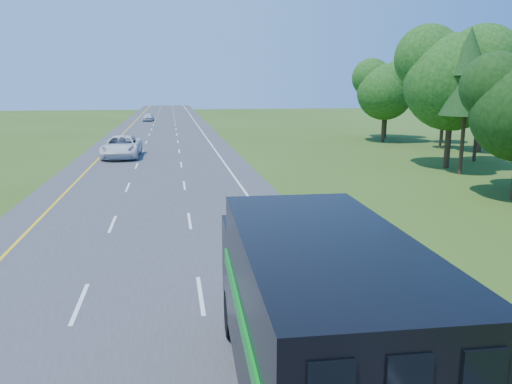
# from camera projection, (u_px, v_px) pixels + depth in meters

# --- Properties ---
(road) EXTENTS (15.00, 260.00, 0.04)m
(road) POSITION_uv_depth(u_px,v_px,m) (160.00, 160.00, 44.37)
(road) COLOR #38383A
(road) RESTS_ON ground
(lane_markings) EXTENTS (11.15, 260.00, 0.01)m
(lane_markings) POSITION_uv_depth(u_px,v_px,m) (160.00, 160.00, 44.36)
(lane_markings) COLOR yellow
(lane_markings) RESTS_ON road
(horse_truck) EXTENTS (3.12, 9.15, 4.01)m
(horse_truck) POSITION_uv_depth(u_px,v_px,m) (312.00, 320.00, 9.38)
(horse_truck) COLOR black
(horse_truck) RESTS_ON road
(white_suv) EXTENTS (3.45, 7.17, 1.97)m
(white_suv) POSITION_uv_depth(u_px,v_px,m) (122.00, 147.00, 45.98)
(white_suv) COLOR silver
(white_suv) RESTS_ON road
(far_car) EXTENTS (2.14, 4.59, 1.52)m
(far_car) POSITION_uv_depth(u_px,v_px,m) (148.00, 117.00, 93.43)
(far_car) COLOR silver
(far_car) RESTS_ON road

